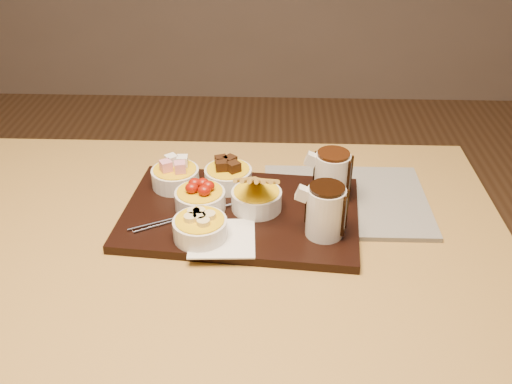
{
  "coord_description": "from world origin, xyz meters",
  "views": [
    {
      "loc": [
        0.14,
        -0.86,
        1.4
      ],
      "look_at": [
        0.11,
        0.07,
        0.81
      ],
      "focal_mm": 40.0,
      "sensor_mm": 36.0,
      "label": 1
    }
  ],
  "objects_px": {
    "dining_table": "(199,278)",
    "serving_board": "(241,213)",
    "pitcher_milk_chocolate": "(332,177)",
    "bowl_strawberries": "(200,200)",
    "newspaper": "(345,200)",
    "pitcher_dark_chocolate": "(325,212)"
  },
  "relations": [
    {
      "from": "dining_table",
      "to": "pitcher_dark_chocolate",
      "type": "relative_size",
      "value": 12.44
    },
    {
      "from": "serving_board",
      "to": "pitcher_dark_chocolate",
      "type": "relative_size",
      "value": 4.77
    },
    {
      "from": "bowl_strawberries",
      "to": "newspaper",
      "type": "relative_size",
      "value": 0.3
    },
    {
      "from": "serving_board",
      "to": "bowl_strawberries",
      "type": "bearing_deg",
      "value": -176.42
    },
    {
      "from": "bowl_strawberries",
      "to": "pitcher_dark_chocolate",
      "type": "bearing_deg",
      "value": -17.73
    },
    {
      "from": "dining_table",
      "to": "pitcher_dark_chocolate",
      "type": "distance_m",
      "value": 0.29
    },
    {
      "from": "serving_board",
      "to": "newspaper",
      "type": "xyz_separation_m",
      "value": [
        0.21,
        0.06,
        -0.0
      ]
    },
    {
      "from": "dining_table",
      "to": "bowl_strawberries",
      "type": "distance_m",
      "value": 0.16
    },
    {
      "from": "dining_table",
      "to": "pitcher_milk_chocolate",
      "type": "height_order",
      "value": "pitcher_milk_chocolate"
    },
    {
      "from": "dining_table",
      "to": "serving_board",
      "type": "bearing_deg",
      "value": 42.15
    },
    {
      "from": "serving_board",
      "to": "pitcher_milk_chocolate",
      "type": "relative_size",
      "value": 4.77
    },
    {
      "from": "bowl_strawberries",
      "to": "serving_board",
      "type": "bearing_deg",
      "value": -1.5
    },
    {
      "from": "serving_board",
      "to": "pitcher_dark_chocolate",
      "type": "xyz_separation_m",
      "value": [
        0.16,
        -0.07,
        0.06
      ]
    },
    {
      "from": "newspaper",
      "to": "serving_board",
      "type": "bearing_deg",
      "value": -164.06
    },
    {
      "from": "pitcher_dark_chocolate",
      "to": "serving_board",
      "type": "bearing_deg",
      "value": 160.02
    },
    {
      "from": "dining_table",
      "to": "serving_board",
      "type": "xyz_separation_m",
      "value": [
        0.08,
        0.07,
        0.11
      ]
    },
    {
      "from": "bowl_strawberries",
      "to": "pitcher_milk_chocolate",
      "type": "xyz_separation_m",
      "value": [
        0.26,
        0.05,
        0.03
      ]
    },
    {
      "from": "bowl_strawberries",
      "to": "pitcher_milk_chocolate",
      "type": "relative_size",
      "value": 1.04
    },
    {
      "from": "serving_board",
      "to": "bowl_strawberries",
      "type": "distance_m",
      "value": 0.08
    },
    {
      "from": "pitcher_milk_chocolate",
      "to": "newspaper",
      "type": "bearing_deg",
      "value": 18.68
    },
    {
      "from": "serving_board",
      "to": "bowl_strawberries",
      "type": "height_order",
      "value": "bowl_strawberries"
    },
    {
      "from": "pitcher_milk_chocolate",
      "to": "newspaper",
      "type": "relative_size",
      "value": 0.29
    }
  ]
}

